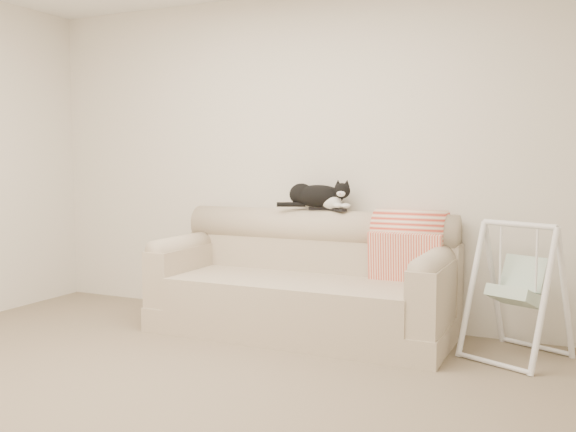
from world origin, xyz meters
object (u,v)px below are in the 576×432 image
object	(u,v)px
remote_a	(320,208)
remote_b	(337,210)
sofa	(304,285)
tuxedo_cat	(318,196)
baby_swing	(518,290)

from	to	relation	value
remote_a	remote_b	size ratio (longest dim) A/B	1.10
remote_a	remote_b	distance (m)	0.16
sofa	tuxedo_cat	size ratio (longest dim) A/B	3.76
remote_b	tuxedo_cat	bearing A→B (deg)	170.95
sofa	remote_b	distance (m)	0.62
remote_b	sofa	bearing A→B (deg)	-129.36
baby_swing	tuxedo_cat	bearing A→B (deg)	170.46
tuxedo_cat	remote_b	bearing A→B (deg)	-9.05
sofa	baby_swing	world-z (taller)	sofa
sofa	baby_swing	xyz separation A→B (m)	(1.51, -0.01, 0.09)
sofa	remote_b	world-z (taller)	remote_b
sofa	remote_b	xyz separation A→B (m)	(0.18, 0.22, 0.56)
sofa	tuxedo_cat	bearing A→B (deg)	88.64
tuxedo_cat	remote_a	bearing A→B (deg)	32.64
remote_a	tuxedo_cat	distance (m)	0.10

